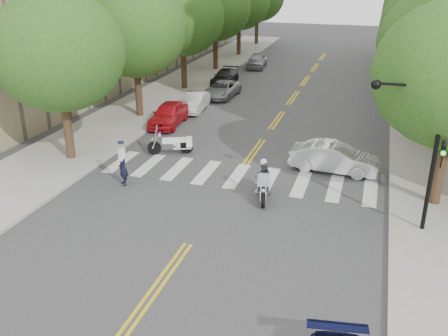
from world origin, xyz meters
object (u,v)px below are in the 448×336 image
at_px(motorcycle_parked, 174,144).
at_px(officer_standing, 123,168).
at_px(convertible, 334,158).
at_px(motorcycle_police, 263,181).

distance_m(motorcycle_parked, officer_standing, 4.48).
distance_m(officer_standing, convertible, 10.12).
bearing_deg(motorcycle_parked, officer_standing, 147.33).
xyz_separation_m(motorcycle_police, convertible, (2.65, 3.95, -0.12)).
bearing_deg(convertible, officer_standing, 120.51).
xyz_separation_m(motorcycle_police, officer_standing, (-6.42, -0.54, 0.03)).
relative_size(officer_standing, convertible, 0.40).
bearing_deg(officer_standing, motorcycle_police, 51.16).
relative_size(motorcycle_police, officer_standing, 1.32).
bearing_deg(officer_standing, convertible, 72.68).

